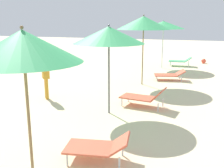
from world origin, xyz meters
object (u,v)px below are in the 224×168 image
object	(u,v)px
lounger_second_shoreside	(98,147)
umbrella_fourth	(144,23)
lounger_third_shoreside	(144,97)
umbrella_third	(109,35)
beach_ball	(204,61)
person_walking_mid	(46,74)
lounger_fourth_shoreside	(170,74)
umbrella_second	(23,46)
umbrella_farthest	(163,25)
lounger_farthest_shoreside	(180,61)

from	to	relation	value
lounger_second_shoreside	umbrella_fourth	bearing A→B (deg)	-95.20
lounger_third_shoreside	umbrella_third	bearing A→B (deg)	54.88
beach_ball	lounger_second_shoreside	bearing A→B (deg)	-98.00
lounger_second_shoreside	person_walking_mid	world-z (taller)	person_walking_mid
lounger_third_shoreside	umbrella_fourth	bearing A→B (deg)	-68.53
umbrella_fourth	beach_ball	size ratio (longest dim) A/B	9.93
lounger_fourth_shoreside	umbrella_fourth	bearing A→B (deg)	36.45
lounger_fourth_shoreside	person_walking_mid	xyz separation A→B (m)	(-3.83, -4.57, 0.65)
umbrella_third	umbrella_fourth	world-z (taller)	umbrella_fourth
umbrella_fourth	beach_ball	distance (m)	7.91
umbrella_second	beach_ball	bearing A→B (deg)	79.51
lounger_second_shoreside	person_walking_mid	distance (m)	4.89
umbrella_second	lounger_second_shoreside	world-z (taller)	umbrella_second
lounger_fourth_shoreside	lounger_third_shoreside	bearing A→B (deg)	72.02
umbrella_farthest	person_walking_mid	world-z (taller)	umbrella_farthest
person_walking_mid	beach_ball	world-z (taller)	person_walking_mid
umbrella_third	umbrella_farthest	distance (m)	8.47
umbrella_third	umbrella_fourth	xyz separation A→B (m)	(0.14, 4.00, 0.31)
lounger_third_shoreside	lounger_farthest_shoreside	world-z (taller)	lounger_third_shoreside
lounger_farthest_shoreside	person_walking_mid	xyz separation A→B (m)	(-3.95, -8.82, 0.60)
umbrella_third	person_walking_mid	size ratio (longest dim) A/B	1.73
lounger_farthest_shoreside	beach_ball	world-z (taller)	lounger_farthest_shoreside
lounger_fourth_shoreside	lounger_farthest_shoreside	distance (m)	4.25
person_walking_mid	umbrella_second	bearing A→B (deg)	78.23
umbrella_third	lounger_third_shoreside	bearing A→B (deg)	47.01
umbrella_second	lounger_second_shoreside	bearing A→B (deg)	52.11
umbrella_third	umbrella_farthest	size ratio (longest dim) A/B	0.96
lounger_farthest_shoreside	lounger_fourth_shoreside	bearing A→B (deg)	83.82
umbrella_second	person_walking_mid	size ratio (longest dim) A/B	1.75
umbrella_second	beach_ball	size ratio (longest dim) A/B	8.93
person_walking_mid	lounger_fourth_shoreside	bearing A→B (deg)	-171.43
umbrella_farthest	lounger_farthest_shoreside	bearing A→B (deg)	47.23
umbrella_third	lounger_fourth_shoreside	size ratio (longest dim) A/B	1.75
umbrella_second	lounger_second_shoreside	distance (m)	2.45
lounger_second_shoreside	lounger_fourth_shoreside	size ratio (longest dim) A/B	0.91
lounger_fourth_shoreside	beach_ball	world-z (taller)	lounger_fourth_shoreside
lounger_third_shoreside	lounger_farthest_shoreside	xyz separation A→B (m)	(0.44, 8.58, -0.01)
umbrella_second	umbrella_fourth	xyz separation A→B (m)	(0.20, 7.81, 0.28)
lounger_third_shoreside	person_walking_mid	size ratio (longest dim) A/B	0.98
umbrella_third	lounger_fourth_shoreside	distance (m)	5.79
umbrella_fourth	beach_ball	xyz separation A→B (m)	(2.55, 7.06, -2.51)
lounger_third_shoreside	umbrella_farthest	size ratio (longest dim) A/B	0.54
umbrella_second	umbrella_third	distance (m)	3.81
lounger_third_shoreside	lounger_fourth_shoreside	distance (m)	4.34
umbrella_fourth	umbrella_farthest	distance (m)	4.47
beach_ball	lounger_farthest_shoreside	bearing A→B (deg)	-131.86
lounger_third_shoreside	lounger_second_shoreside	bearing A→B (deg)	95.87
lounger_second_shoreside	lounger_fourth_shoreside	xyz separation A→B (m)	(0.44, 8.04, -0.04)
umbrella_third	umbrella_farthest	bearing A→B (deg)	87.74
person_walking_mid	beach_ball	bearing A→B (deg)	-158.68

